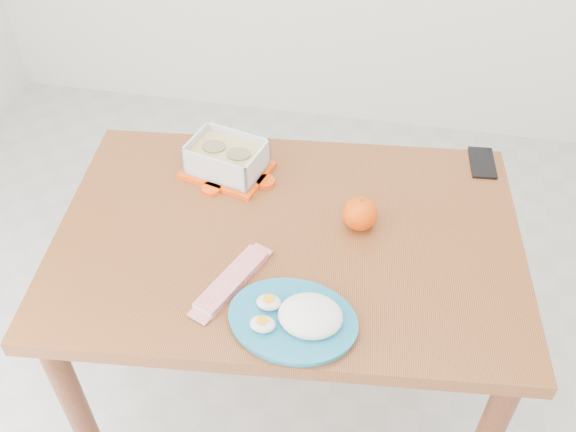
% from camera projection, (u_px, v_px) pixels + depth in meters
% --- Properties ---
extents(dining_table, '(1.20, 0.86, 0.75)m').
position_uv_depth(dining_table, '(288.00, 263.00, 1.63)').
color(dining_table, brown).
rests_on(dining_table, ground).
extents(food_container, '(0.25, 0.21, 0.09)m').
position_uv_depth(food_container, '(227.00, 159.00, 1.70)').
color(food_container, '#FF4807').
rests_on(food_container, dining_table).
extents(orange_fruit, '(0.09, 0.09, 0.09)m').
position_uv_depth(orange_fruit, '(360.00, 214.00, 1.55)').
color(orange_fruit, '#EB4B04').
rests_on(orange_fruit, dining_table).
extents(rice_plate, '(0.30, 0.30, 0.07)m').
position_uv_depth(rice_plate, '(298.00, 317.00, 1.35)').
color(rice_plate, teal).
rests_on(rice_plate, dining_table).
extents(candy_bar, '(0.13, 0.22, 0.02)m').
position_uv_depth(candy_bar, '(232.00, 280.00, 1.44)').
color(candy_bar, red).
rests_on(candy_bar, dining_table).
extents(smartphone, '(0.08, 0.14, 0.01)m').
position_uv_depth(smartphone, '(482.00, 163.00, 1.75)').
color(smartphone, black).
rests_on(smartphone, dining_table).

